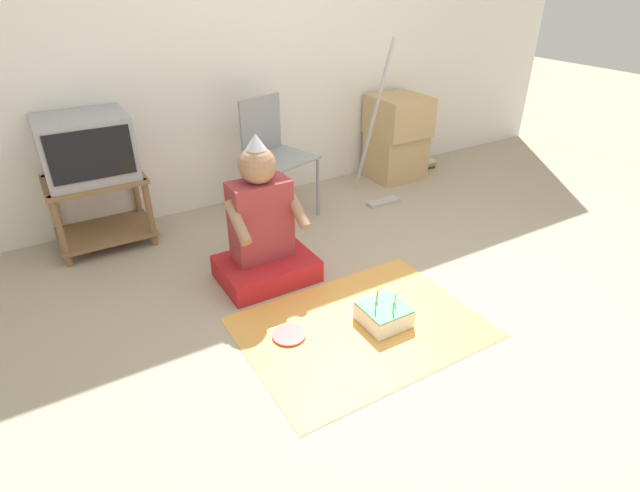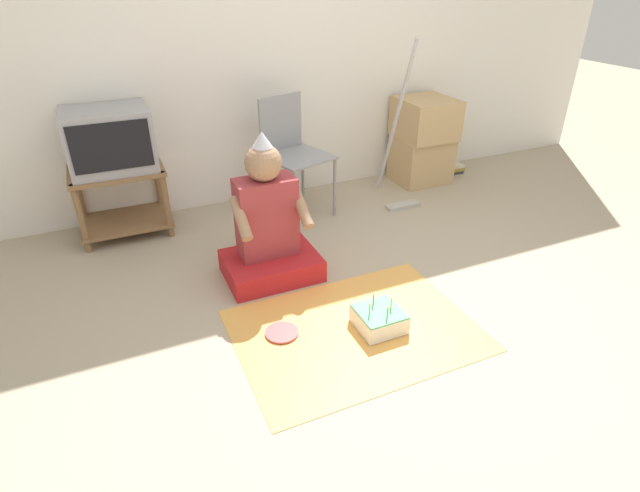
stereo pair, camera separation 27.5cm
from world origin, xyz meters
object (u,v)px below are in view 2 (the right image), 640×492
object	(u,v)px
birthday_cake	(379,319)
paper_plate	(282,332)
person_seated	(268,231)
dust_mop	(399,158)
tv	(109,139)
cardboard_box_stack	(423,140)
book_pile	(454,169)
folding_chair	(291,147)

from	to	relation	value
birthday_cake	paper_plate	size ratio (longest dim) A/B	1.34
paper_plate	person_seated	bearing A→B (deg)	76.30
dust_mop	person_seated	distance (m)	1.43
tv	dust_mop	xyz separation A→B (m)	(2.05, -0.35, -0.31)
tv	person_seated	distance (m)	1.29
cardboard_box_stack	dust_mop	size ratio (longest dim) A/B	0.57
tv	book_pile	size ratio (longest dim) A/B	3.16
tv	book_pile	xyz separation A→B (m)	(2.91, -0.00, -0.65)
dust_mop	folding_chair	bearing A→B (deg)	167.16
book_pile	person_seated	xyz separation A→B (m)	(-2.15, -0.96, 0.27)
cardboard_box_stack	person_seated	size ratio (longest dim) A/B	0.80
person_seated	birthday_cake	distance (m)	0.86
person_seated	book_pile	bearing A→B (deg)	24.12
book_pile	person_seated	size ratio (longest dim) A/B	0.19
cardboard_box_stack	book_pile	bearing A→B (deg)	4.46
tv	cardboard_box_stack	xyz separation A→B (m)	(2.50, -0.03, -0.31)
tv	person_seated	size ratio (longest dim) A/B	0.60
cardboard_box_stack	person_seated	xyz separation A→B (m)	(-1.74, -0.93, -0.07)
book_pile	paper_plate	distance (m)	2.76
tv	cardboard_box_stack	distance (m)	2.52
book_pile	birthday_cake	size ratio (longest dim) A/B	0.72
folding_chair	cardboard_box_stack	xyz separation A→B (m)	(1.28, 0.13, -0.14)
paper_plate	birthday_cake	bearing A→B (deg)	-18.06
person_seated	folding_chair	bearing A→B (deg)	59.94
book_pile	person_seated	world-z (taller)	person_seated
book_pile	tv	bearing A→B (deg)	179.95
dust_mop	paper_plate	size ratio (longest dim) A/B	7.16
folding_chair	dust_mop	world-z (taller)	dust_mop
person_seated	paper_plate	xyz separation A→B (m)	(-0.14, -0.59, -0.29)
folding_chair	cardboard_box_stack	distance (m)	1.29
cardboard_box_stack	paper_plate	world-z (taller)	cardboard_box_stack
person_seated	birthday_cake	xyz separation A→B (m)	(0.35, -0.75, -0.25)
dust_mop	paper_plate	distance (m)	1.91
tv	birthday_cake	bearing A→B (deg)	-56.96
dust_mop	person_seated	bearing A→B (deg)	-154.74
folding_chair	birthday_cake	bearing A→B (deg)	-94.07
dust_mop	person_seated	world-z (taller)	dust_mop
birthday_cake	folding_chair	bearing A→B (deg)	85.93
folding_chair	paper_plate	xyz separation A→B (m)	(-0.61, -1.39, -0.51)
folding_chair	person_seated	world-z (taller)	person_seated
folding_chair	dust_mop	bearing A→B (deg)	-12.84
dust_mop	paper_plate	xyz separation A→B (m)	(-1.44, -1.20, -0.37)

